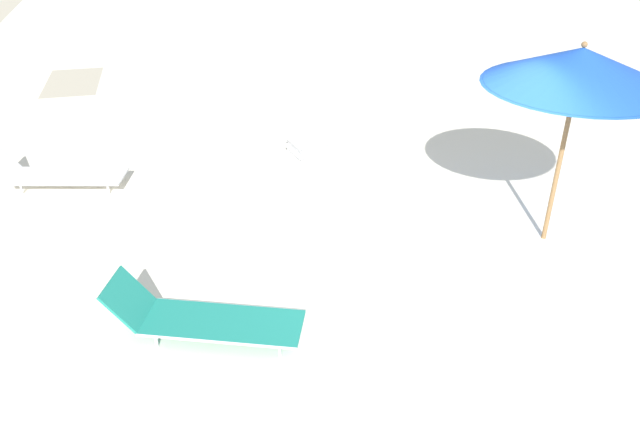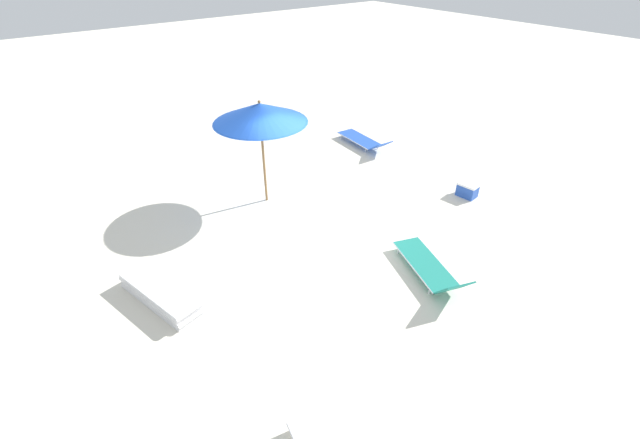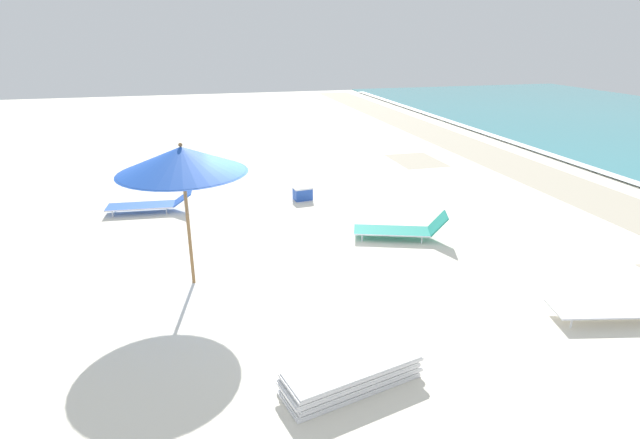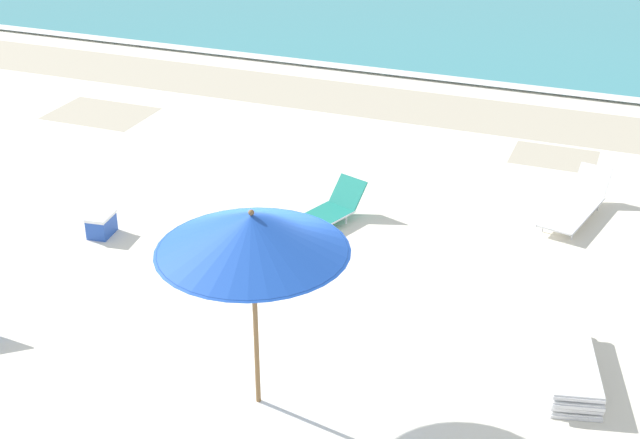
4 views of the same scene
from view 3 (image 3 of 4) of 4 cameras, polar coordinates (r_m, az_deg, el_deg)
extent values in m
cube|color=silver|center=(10.34, -4.83, -4.78)|extent=(60.00, 60.00, 0.16)
cube|color=#B8AE96|center=(18.46, 10.94, 6.64)|extent=(2.23, 1.60, 0.00)
cylinder|color=olive|center=(9.12, -14.83, -0.49)|extent=(0.06, 0.06, 2.33)
cone|color=blue|center=(8.78, -15.52, 6.60)|extent=(2.21, 2.21, 0.45)
cylinder|color=#163D95|center=(8.84, -15.39, 5.26)|extent=(2.15, 2.15, 0.01)
sphere|color=olive|center=(8.73, -15.68, 8.22)|extent=(0.07, 0.07, 0.07)
cube|color=white|center=(6.87, 3.50, -18.02)|extent=(1.01, 1.89, 0.03)
cube|color=silver|center=(6.89, 3.49, -18.22)|extent=(1.03, 1.93, 0.04)
cube|color=white|center=(6.83, 3.74, -17.38)|extent=(1.01, 1.89, 0.03)
cube|color=silver|center=(6.85, 3.74, -17.58)|extent=(1.03, 1.93, 0.04)
cube|color=white|center=(6.76, 3.42, -16.93)|extent=(1.01, 1.89, 0.03)
cube|color=silver|center=(6.78, 3.42, -17.13)|extent=(1.03, 1.93, 0.04)
cube|color=white|center=(6.72, 3.75, -16.25)|extent=(1.01, 1.89, 0.03)
cube|color=silver|center=(6.74, 3.74, -16.46)|extent=(1.03, 1.93, 0.04)
cube|color=#1E8475|center=(11.28, 8.17, -1.27)|extent=(1.12, 1.78, 0.03)
cylinder|color=silver|center=(11.56, 8.10, -0.72)|extent=(0.59, 1.58, 0.03)
cylinder|color=silver|center=(11.00, 8.24, -1.85)|extent=(0.59, 1.58, 0.03)
cube|color=#1E8475|center=(11.31, 13.33, -0.42)|extent=(0.67, 0.54, 0.45)
cylinder|color=silver|center=(11.53, 4.85, -1.15)|extent=(0.03, 0.03, 0.16)
cylinder|color=silver|center=(11.06, 4.83, -2.12)|extent=(0.03, 0.03, 0.16)
cylinder|color=silver|center=(11.61, 11.29, -1.33)|extent=(0.03, 0.03, 0.16)
cylinder|color=silver|center=(11.14, 11.55, -2.31)|extent=(0.03, 0.03, 0.16)
cube|color=white|center=(9.34, 29.73, -8.85)|extent=(0.95, 1.77, 0.03)
cylinder|color=silver|center=(9.56, 28.83, -8.01)|extent=(0.39, 1.65, 0.03)
cylinder|color=silver|center=(9.12, 30.67, -9.74)|extent=(0.39, 1.65, 0.03)
cylinder|color=silver|center=(9.25, 25.33, -8.98)|extent=(0.03, 0.03, 0.16)
cylinder|color=silver|center=(8.87, 26.78, -10.55)|extent=(0.03, 0.03, 0.16)
cylinder|color=silver|center=(9.91, 32.15, -8.28)|extent=(0.03, 0.03, 0.16)
cube|color=blue|center=(13.58, -19.79, 1.50)|extent=(0.73, 1.72, 0.03)
cylinder|color=silver|center=(13.86, -19.61, 1.90)|extent=(0.16, 1.67, 0.03)
cylinder|color=silver|center=(13.30, -19.98, 1.08)|extent=(0.16, 1.67, 0.03)
cube|color=blue|center=(13.39, -15.40, 2.43)|extent=(0.61, 0.51, 0.34)
cylinder|color=silver|center=(13.98, -22.22, 1.29)|extent=(0.03, 0.03, 0.16)
cylinder|color=silver|center=(13.51, -22.62, 0.59)|extent=(0.03, 0.03, 0.16)
cylinder|color=silver|center=(13.75, -16.92, 1.65)|extent=(0.03, 0.03, 0.16)
cylinder|color=silver|center=(13.27, -17.14, 0.94)|extent=(0.03, 0.03, 0.16)
cube|color=blue|center=(13.77, -1.99, 2.93)|extent=(0.40, 0.52, 0.32)
cube|color=white|center=(13.72, -2.00, 3.66)|extent=(0.41, 0.54, 0.05)
camera|label=1|loc=(15.44, 1.49, 20.89)|focal=35.00mm
camera|label=2|loc=(9.15, 54.63, 21.16)|focal=24.00mm
camera|label=4|loc=(9.66, -80.98, 19.93)|focal=50.00mm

